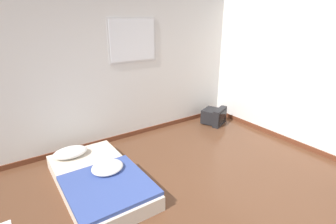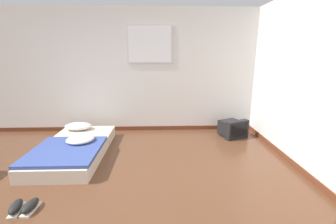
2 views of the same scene
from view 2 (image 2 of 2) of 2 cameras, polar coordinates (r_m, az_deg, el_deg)
ground_plane at (r=2.94m, az=-20.08°, el=-21.15°), size 20.00×20.00×0.00m
wall_back at (r=4.96m, az=-12.05°, el=9.83°), size 8.20×0.08×2.60m
mattress_bed at (r=4.18m, az=-22.69°, el=-8.26°), size 1.03×1.88×0.35m
crt_tv at (r=4.86m, az=16.09°, el=-3.98°), size 0.60×0.58×0.37m
sneaker_pair at (r=3.10m, az=-32.88°, el=-19.54°), size 0.29×0.29×0.10m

